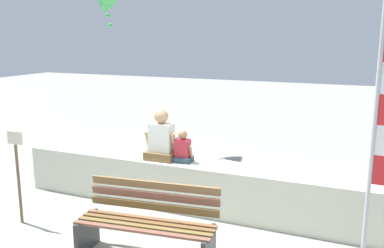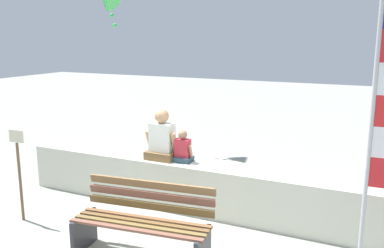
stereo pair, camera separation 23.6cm
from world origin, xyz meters
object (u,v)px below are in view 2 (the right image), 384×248
person_adult (162,140)px  person_child (183,149)px  park_bench (143,223)px  sign_post (19,168)px

person_adult → person_child: bearing=0.1°
park_bench → sign_post: sign_post is taller
person_child → sign_post: bearing=-142.9°
park_bench → person_adult: person_adult is taller
person_adult → sign_post: 2.11m
park_bench → person_adult: size_ratio=2.18×
park_bench → person_child: person_child is taller
park_bench → sign_post: bearing=176.9°
park_bench → person_child: 1.65m
person_adult → sign_post: (-1.53, -1.43, -0.26)m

